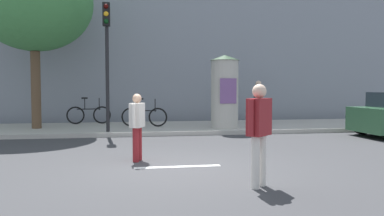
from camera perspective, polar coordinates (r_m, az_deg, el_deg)
ground_plane at (r=8.00m, az=-2.17°, el=-8.76°), size 80.00×80.00×0.00m
sidewalk_curb at (r=14.88m, az=-5.50°, el=-2.98°), size 36.00×4.00×0.15m
lane_markings at (r=8.00m, az=-2.17°, el=-8.73°), size 25.80×0.16×0.01m
building_backdrop at (r=19.98m, az=-6.53°, el=10.90°), size 36.00×5.00×8.74m
traffic_light at (r=13.10m, az=-12.60°, el=9.04°), size 0.24×0.45×4.26m
poster_column at (r=14.17m, az=4.91°, el=2.55°), size 1.10×1.10×2.69m
street_tree at (r=15.33m, az=-22.51°, el=14.39°), size 4.16×4.16×6.35m
pedestrian_near_pole at (r=8.57m, az=-8.19°, el=-2.12°), size 0.37×0.58×1.50m
pedestrian_with_bag at (r=6.34m, az=9.97°, el=-2.74°), size 0.50×0.49×1.70m
pedestrian_tallest at (r=16.12m, az=9.86°, el=1.44°), size 0.45×0.46×1.78m
bicycle_leaning at (r=14.71m, az=-7.14°, el=-1.25°), size 1.74×0.43×1.09m
bicycle_upright at (r=16.21m, az=-15.15°, el=-0.93°), size 1.77×0.17×1.09m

